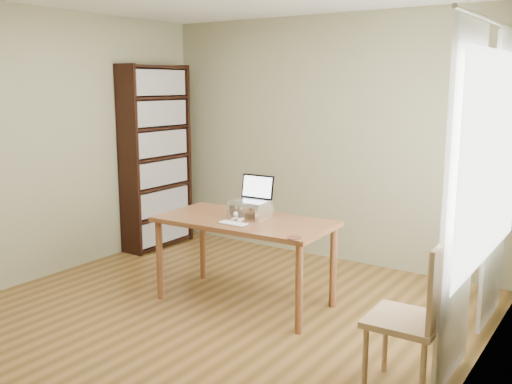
% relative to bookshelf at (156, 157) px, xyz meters
% --- Properties ---
extents(room, '(4.04, 4.54, 2.64)m').
position_rel_bookshelf_xyz_m(room, '(1.86, -1.54, 0.25)').
color(room, '#563C16').
rests_on(room, ground).
extents(bookshelf, '(0.30, 0.90, 2.10)m').
position_rel_bookshelf_xyz_m(bookshelf, '(0.00, 0.00, 0.00)').
color(bookshelf, black).
rests_on(bookshelf, ground).
extents(curtains, '(0.03, 1.90, 2.25)m').
position_rel_bookshelf_xyz_m(curtains, '(3.75, -0.75, 0.12)').
color(curtains, white).
rests_on(curtains, ground).
extents(desk, '(1.53, 0.81, 0.75)m').
position_rel_bookshelf_xyz_m(desk, '(1.88, -0.91, -0.39)').
color(desk, brown).
rests_on(desk, ground).
extents(laptop_stand, '(0.32, 0.25, 0.13)m').
position_rel_bookshelf_xyz_m(laptop_stand, '(1.88, -0.83, -0.22)').
color(laptop_stand, silver).
rests_on(laptop_stand, desk).
extents(laptop, '(0.32, 0.27, 0.22)m').
position_rel_bookshelf_xyz_m(laptop, '(1.88, -0.77, -0.11)').
color(laptop, silver).
rests_on(laptop, laptop_stand).
extents(keyboard, '(0.26, 0.11, 0.02)m').
position_rel_bookshelf_xyz_m(keyboard, '(1.92, -1.13, -0.29)').
color(keyboard, silver).
rests_on(keyboard, desk).
extents(coaster, '(0.11, 0.11, 0.01)m').
position_rel_bookshelf_xyz_m(coaster, '(2.54, -1.20, -0.30)').
color(coaster, brown).
rests_on(coaster, desk).
extents(cat, '(0.23, 0.47, 0.14)m').
position_rel_bookshelf_xyz_m(cat, '(1.87, -0.79, -0.24)').
color(cat, '#4D443C').
rests_on(cat, desk).
extents(chair, '(0.44, 0.44, 0.98)m').
position_rel_bookshelf_xyz_m(chair, '(3.61, -1.56, -0.52)').
color(chair, tan).
rests_on(chair, ground).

